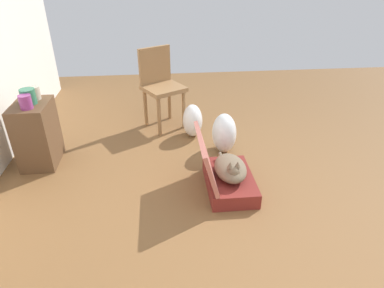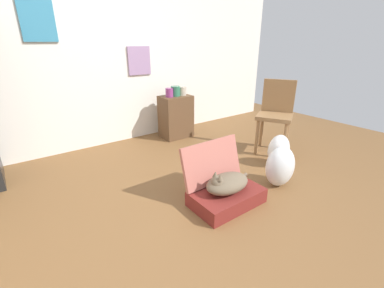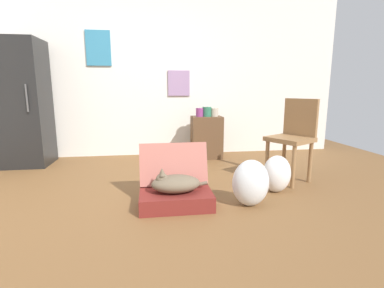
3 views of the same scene
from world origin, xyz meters
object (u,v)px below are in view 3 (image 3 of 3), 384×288
Objects in this scene: cat at (175,183)px; plastic_bag_clear at (277,174)px; vase_tall at (200,112)px; vase_short at (214,112)px; suitcase_base at (176,199)px; plastic_bag_white at (251,183)px; chair at (293,135)px; side_table at (207,137)px; vase_round at (207,112)px; refrigerator at (23,104)px.

cat is 1.10m from plastic_bag_clear.
vase_tall reaches higher than vase_short.
plastic_bag_white is at bearing -5.95° from suitcase_base.
chair reaches higher than vase_short.
plastic_bag_white is 3.34× the size of vase_tall.
cat is 0.69m from plastic_bag_white.
vase_round is (0.00, -0.01, 0.40)m from side_table.
side_table reaches higher than cat.
chair reaches higher than cat.
vase_round is at bearing 70.69° from suitcase_base.
vase_short is (2.70, 0.03, -0.15)m from refrigerator.
vase_short is (-0.31, 1.58, 0.52)m from plastic_bag_clear.
cat is 3.57× the size of vase_round.
suitcase_base is 0.70m from plastic_bag_white.
suitcase_base is 1.26× the size of cat.
vase_tall is at bearing 179.08° from vase_short.
plastic_bag_white is at bearing -85.33° from vase_tall.
refrigerator reaches higher than chair.
plastic_bag_clear is (0.39, 0.30, -0.02)m from plastic_bag_white.
plastic_bag_clear is 1.75m from vase_tall.
chair reaches higher than suitcase_base.
suitcase_base is 1.95m from side_table.
suitcase_base is 0.69× the size of chair.
refrigerator reaches higher than vase_short.
vase_tall is at bearing -171.62° from side_table.
vase_round is (-0.43, 1.59, 0.53)m from plastic_bag_clear.
suitcase_base is 1.10m from plastic_bag_clear.
refrigerator is 2.48m from vase_tall.
side_table reaches higher than plastic_bag_clear.
cat is 4.11× the size of vase_short.
plastic_bag_clear reaches higher than suitcase_base.
plastic_bag_clear is (1.07, 0.23, -0.03)m from cat.
plastic_bag_white is 0.25× the size of refrigerator.
plastic_bag_clear is at bearing -27.20° from refrigerator.
refrigerator is at bearing 144.83° from plastic_bag_white.
vase_round is at bearing 172.84° from vase_short.
chair reaches higher than plastic_bag_clear.
plastic_bag_clear is 1.73m from vase_round.
vase_tall is (-0.15, 1.88, 0.50)m from plastic_bag_white.
side_table is 4.45× the size of vase_round.
plastic_bag_white is at bearing -142.29° from plastic_bag_clear.
plastic_bag_white is 1.95m from vase_tall.
suitcase_base is at bearing -112.64° from vase_short.
cat is (-0.01, 0.00, 0.15)m from suitcase_base.
vase_tall is at bearing 94.67° from plastic_bag_white.
chair is at bearing -58.41° from side_table.
suitcase_base is at bearing 174.05° from plastic_bag_white.
vase_round is at bearing -177.83° from chair.
plastic_bag_clear is at bearing -74.99° from vase_round.
vase_short is at bearing -10.17° from side_table.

